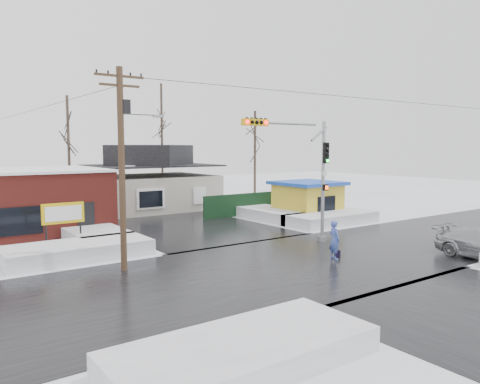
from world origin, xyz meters
TOP-DOWN VIEW (x-y plane):
  - ground at (0.00, 0.00)m, footprint 120.00×120.00m
  - road_ns at (0.00, 0.00)m, footprint 10.00×120.00m
  - road_ew at (0.00, 0.00)m, footprint 120.00×10.00m
  - snowbank_nw at (-9.00, 7.00)m, footprint 7.00×3.00m
  - snowbank_ne at (9.00, 7.00)m, footprint 7.00×3.00m
  - snowbank_sw at (-9.00, -7.00)m, footprint 7.00×3.00m
  - snowbank_nside_w at (-7.00, 12.00)m, footprint 3.00×8.00m
  - snowbank_nside_e at (7.00, 12.00)m, footprint 3.00×8.00m
  - traffic_signal at (2.43, 2.97)m, footprint 6.05×0.68m
  - utility_pole at (-7.93, 3.50)m, footprint 3.15×0.44m
  - brick_building at (-11.00, 15.99)m, footprint 12.20×8.20m
  - marquee_sign at (-9.00, 9.49)m, footprint 2.20×0.21m
  - house at (2.00, 22.00)m, footprint 10.40×8.40m
  - kiosk at (9.50, 9.99)m, footprint 4.60×4.60m
  - fence at (6.50, 14.00)m, footprint 8.00×0.12m
  - tree_far_left at (-4.00, 26.00)m, footprint 3.00×3.00m
  - tree_far_mid at (6.00, 28.00)m, footprint 3.00×3.00m
  - tree_far_right at (12.00, 20.00)m, footprint 3.00×3.00m
  - pedestrian at (1.24, -0.53)m, footprint 0.60×0.79m
  - shopping_bag at (1.69, -0.34)m, footprint 0.30×0.22m

SIDE VIEW (x-z plane):
  - ground at x=0.00m, z-range 0.00..0.00m
  - road_ns at x=0.00m, z-range 0.00..0.02m
  - road_ew at x=0.00m, z-range 0.00..0.02m
  - shopping_bag at x=1.69m, z-range 0.00..0.35m
  - snowbank_sw at x=-9.00m, z-range 0.00..0.70m
  - snowbank_nw at x=-9.00m, z-range 0.00..0.80m
  - snowbank_ne at x=9.00m, z-range 0.00..0.80m
  - snowbank_nside_w at x=-7.00m, z-range 0.00..0.80m
  - snowbank_nside_e at x=7.00m, z-range 0.00..0.80m
  - fence at x=6.50m, z-range 0.00..1.80m
  - pedestrian at x=1.24m, z-range 0.00..1.93m
  - kiosk at x=9.50m, z-range 0.03..2.90m
  - marquee_sign at x=-9.00m, z-range 0.65..3.20m
  - brick_building at x=-11.00m, z-range 0.01..4.14m
  - house at x=2.00m, z-range -0.26..5.50m
  - traffic_signal at x=2.43m, z-range 1.04..8.04m
  - utility_pole at x=-7.93m, z-range 0.61..9.61m
  - tree_far_right at x=12.00m, z-range 2.66..11.66m
  - tree_far_left at x=-4.00m, z-range 2.95..12.95m
  - tree_far_mid at x=6.00m, z-range 3.54..15.54m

